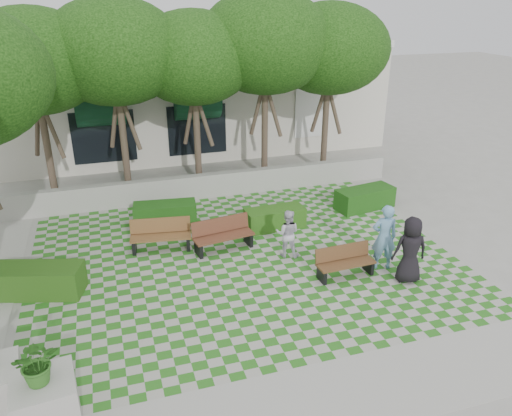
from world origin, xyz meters
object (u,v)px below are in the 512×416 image
object	(u,v)px
bench_west	(161,236)
hedge_west	(39,280)
hedge_midleft	(165,214)
person_dark	(410,250)
hedge_midright	(275,218)
bench_mid	(223,235)
person_white	(287,233)
hedge_east	(365,198)
planter_front	(44,395)
person_blue	(384,237)
bench_east	(345,262)

from	to	relation	value
bench_west	hedge_west	bearing A→B (deg)	-147.19
hedge_midleft	person_dark	xyz separation A→B (m)	(5.73, -5.63, 0.57)
hedge_midright	bench_west	bearing A→B (deg)	-174.25
bench_mid	person_dark	xyz separation A→B (m)	(4.32, -3.26, 0.47)
hedge_midright	person_white	distance (m)	1.98
hedge_midright	hedge_midleft	xyz separation A→B (m)	(-3.42, 1.43, 0.02)
hedge_east	hedge_midleft	size ratio (longest dim) A/B	1.04
hedge_west	person_white	xyz separation A→B (m)	(6.84, -0.03, 0.34)
planter_front	person_white	world-z (taller)	planter_front
bench_mid	person_white	size ratio (longest dim) A/B	1.30
hedge_west	bench_mid	bearing A→B (deg)	10.52
hedge_west	person_white	bearing A→B (deg)	-0.25
person_blue	person_dark	bearing A→B (deg)	125.52
hedge_midleft	person_blue	xyz separation A→B (m)	(5.43, -4.82, 0.60)
planter_front	person_blue	bearing A→B (deg)	20.57
bench_mid	planter_front	world-z (taller)	planter_front
bench_east	hedge_midright	world-z (taller)	bench_east
bench_mid	planter_front	distance (m)	7.34
bench_east	person_blue	bearing A→B (deg)	0.67
hedge_east	person_white	world-z (taller)	person_white
bench_east	person_blue	world-z (taller)	person_blue
planter_front	person_blue	size ratio (longest dim) A/B	0.98
hedge_midright	planter_front	distance (m)	9.39
bench_west	hedge_midright	bearing A→B (deg)	14.25
bench_east	hedge_east	distance (m)	4.94
bench_mid	hedge_west	bearing A→B (deg)	-178.15
hedge_west	hedge_east	bearing A→B (deg)	12.89
bench_mid	hedge_west	distance (m)	5.22
bench_east	hedge_east	size ratio (longest dim) A/B	0.77
person_white	person_blue	bearing A→B (deg)	173.25
hedge_midright	person_dark	bearing A→B (deg)	-61.13
hedge_midleft	bench_mid	bearing A→B (deg)	-59.27
hedge_midright	hedge_midleft	distance (m)	3.70
bench_east	hedge_east	bearing A→B (deg)	52.20
person_dark	person_white	size ratio (longest dim) A/B	1.27
bench_west	hedge_midright	xyz separation A→B (m)	(3.80, 0.38, -0.12)
bench_west	hedge_midright	world-z (taller)	bench_west
bench_east	person_dark	size ratio (longest dim) A/B	0.89
hedge_midleft	person_dark	bearing A→B (deg)	-44.50
bench_mid	person_dark	world-z (taller)	person_dark
hedge_east	hedge_midright	bearing A→B (deg)	-171.00
hedge_midright	person_dark	size ratio (longest dim) A/B	1.05
hedge_midleft	person_blue	size ratio (longest dim) A/B	1.07
hedge_east	bench_mid	bearing A→B (deg)	-164.99
person_blue	person_white	xyz separation A→B (m)	(-2.31, 1.47, -0.23)
person_blue	bench_west	bearing A→B (deg)	-12.43
person_white	person_dark	bearing A→B (deg)	164.63
hedge_midright	hedge_midleft	world-z (taller)	hedge_midleft
hedge_midright	hedge_west	world-z (taller)	hedge_west
hedge_midright	hedge_east	bearing A→B (deg)	9.00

